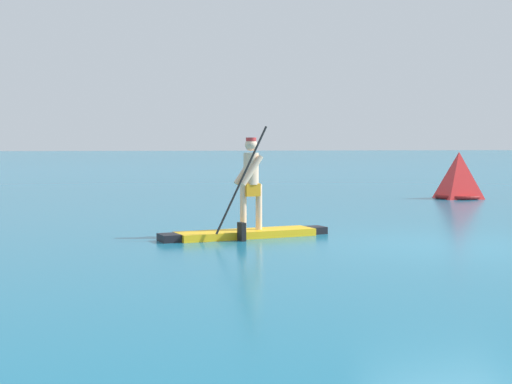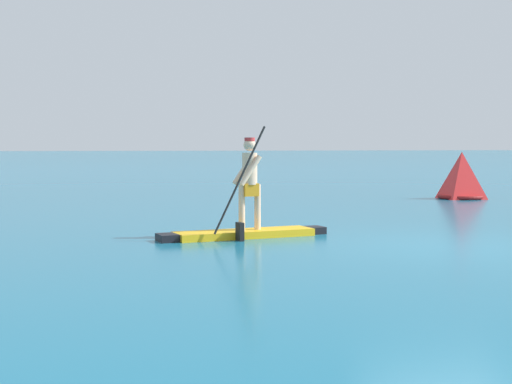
% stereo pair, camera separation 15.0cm
% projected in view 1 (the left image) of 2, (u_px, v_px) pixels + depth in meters
% --- Properties ---
extents(ground, '(440.00, 440.00, 0.00)m').
position_uv_depth(ground, '(453.00, 247.00, 11.41)').
color(ground, '#196B8C').
extents(paddleboarder_mid_center, '(3.06, 1.02, 1.91)m').
position_uv_depth(paddleboarder_mid_center, '(246.00, 217.00, 12.54)').
color(paddleboarder_mid_center, yellow).
rests_on(paddleboarder_mid_center, ground).
extents(race_marker_buoy, '(1.60, 1.60, 1.39)m').
position_uv_depth(race_marker_buoy, '(459.00, 178.00, 21.78)').
color(race_marker_buoy, red).
rests_on(race_marker_buoy, ground).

